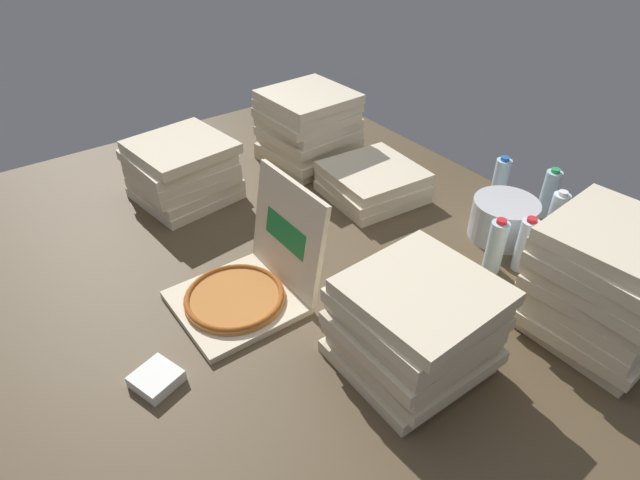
% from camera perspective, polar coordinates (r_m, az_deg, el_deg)
% --- Properties ---
extents(ground_plane, '(3.20, 2.40, 0.02)m').
position_cam_1_polar(ground_plane, '(2.06, -2.17, -4.40)').
color(ground_plane, '#4C3D28').
extents(open_pizza_box, '(0.40, 0.48, 0.42)m').
position_cam_1_polar(open_pizza_box, '(1.94, -7.54, -4.37)').
color(open_pizza_box, beige).
rests_on(open_pizza_box, ground_plane).
extents(pizza_stack_center_far, '(0.44, 0.44, 0.32)m').
position_cam_1_polar(pizza_stack_center_far, '(1.67, 10.03, -8.93)').
color(pizza_stack_center_far, beige).
rests_on(pizza_stack_center_far, ground_plane).
extents(pizza_stack_left_far, '(0.45, 0.45, 0.14)m').
position_cam_1_polar(pizza_stack_left_far, '(2.54, 5.62, 6.15)').
color(pizza_stack_left_far, beige).
rests_on(pizza_stack_left_far, ground_plane).
extents(pizza_stack_right_far, '(0.46, 0.46, 0.37)m').
position_cam_1_polar(pizza_stack_right_far, '(2.81, -1.30, 11.92)').
color(pizza_stack_right_far, beige).
rests_on(pizza_stack_right_far, ground_plane).
extents(pizza_stack_left_mid, '(0.46, 0.47, 0.27)m').
position_cam_1_polar(pizza_stack_left_mid, '(2.57, -14.51, 7.18)').
color(pizza_stack_left_mid, beige).
rests_on(pizza_stack_left_mid, ground_plane).
extents(pizza_stack_right_mid, '(0.45, 0.45, 0.41)m').
position_cam_1_polar(pizza_stack_right_mid, '(1.95, 28.37, -4.27)').
color(pizza_stack_right_mid, beige).
rests_on(pizza_stack_right_mid, ground_plane).
extents(ice_bucket, '(0.27, 0.27, 0.17)m').
position_cam_1_polar(ice_bucket, '(2.36, 18.96, 2.10)').
color(ice_bucket, '#B7BABF').
rests_on(ice_bucket, ground_plane).
extents(water_bottle_0, '(0.07, 0.07, 0.23)m').
position_cam_1_polar(water_bottle_0, '(2.58, 18.64, 5.96)').
color(water_bottle_0, silver).
rests_on(water_bottle_0, ground_plane).
extents(water_bottle_1, '(0.07, 0.07, 0.23)m').
position_cam_1_polar(water_bottle_1, '(2.19, 21.04, -0.49)').
color(water_bottle_1, silver).
rests_on(water_bottle_1, ground_plane).
extents(water_bottle_2, '(0.07, 0.07, 0.23)m').
position_cam_1_polar(water_bottle_2, '(2.14, 18.23, -0.65)').
color(water_bottle_2, silver).
rests_on(water_bottle_2, ground_plane).
extents(water_bottle_3, '(0.07, 0.07, 0.23)m').
position_cam_1_polar(water_bottle_3, '(2.56, 23.22, 4.56)').
color(water_bottle_3, silver).
rests_on(water_bottle_3, ground_plane).
extents(water_bottle_4, '(0.07, 0.07, 0.23)m').
position_cam_1_polar(water_bottle_4, '(2.40, 23.85, 2.24)').
color(water_bottle_4, silver).
rests_on(water_bottle_4, ground_plane).
extents(napkin_pile, '(0.16, 0.16, 0.04)m').
position_cam_1_polar(napkin_pile, '(1.77, -17.05, -13.97)').
color(napkin_pile, white).
rests_on(napkin_pile, ground_plane).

